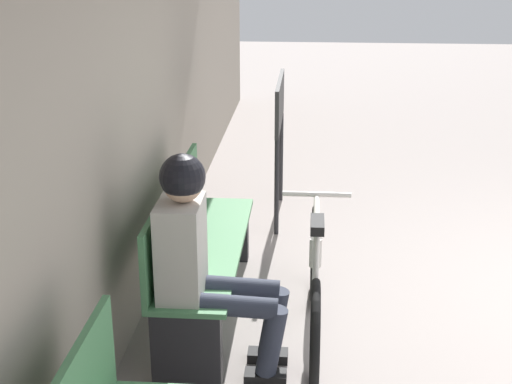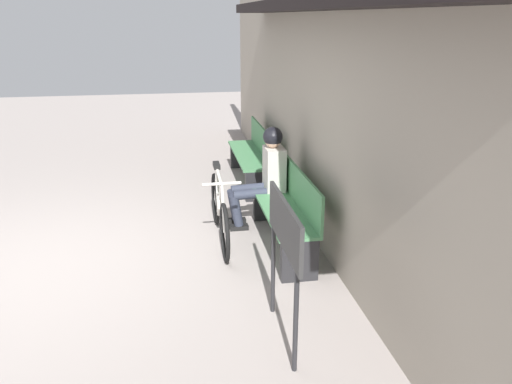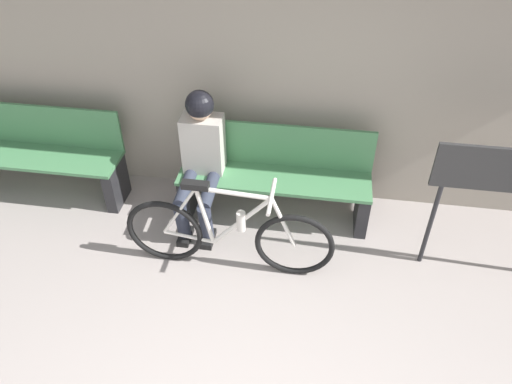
{
  "view_description": "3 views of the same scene",
  "coord_description": "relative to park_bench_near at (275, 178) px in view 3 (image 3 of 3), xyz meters",
  "views": [
    {
      "loc": [
        -3.98,
        1.79,
        2.19
      ],
      "look_at": [
        -0.26,
        2.07,
        0.85
      ],
      "focal_mm": 50.0,
      "sensor_mm": 36.0,
      "label": 1
    },
    {
      "loc": [
        4.77,
        1.25,
        2.38
      ],
      "look_at": [
        -0.24,
        2.12,
        0.59
      ],
      "focal_mm": 35.0,
      "sensor_mm": 36.0,
      "label": 2
    },
    {
      "loc": [
        0.24,
        -0.97,
        3.03
      ],
      "look_at": [
        -0.19,
        1.91,
        0.65
      ],
      "focal_mm": 35.0,
      "sensor_mm": 36.0,
      "label": 3
    }
  ],
  "objects": [
    {
      "name": "signboard",
      "position": [
        1.64,
        -0.41,
        0.47
      ],
      "size": [
        0.96,
        0.04,
        1.14
      ],
      "color": "#232326",
      "rests_on": "ground_plane"
    },
    {
      "name": "park_bench_far",
      "position": [
        -2.26,
        0.0,
        0.0
      ],
      "size": [
        1.72,
        0.42,
        0.85
      ],
      "color": "#477F51",
      "rests_on": "ground_plane"
    },
    {
      "name": "person_seated",
      "position": [
        -0.61,
        -0.12,
        0.29
      ],
      "size": [
        0.34,
        0.66,
        1.2
      ],
      "color": "#2D3342",
      "rests_on": "ground_plane"
    },
    {
      "name": "storefront_wall",
      "position": [
        0.11,
        0.39,
        1.27
      ],
      "size": [
        12.0,
        0.56,
        3.2
      ],
      "color": "#9E9384",
      "rests_on": "ground_plane"
    },
    {
      "name": "park_bench_near",
      "position": [
        0.0,
        0.0,
        0.0
      ],
      "size": [
        1.64,
        0.42,
        0.85
      ],
      "color": "#477F51",
      "rests_on": "ground_plane"
    },
    {
      "name": "bicycle",
      "position": [
        -0.27,
        -0.7,
        -0.05
      ],
      "size": [
        1.64,
        0.4,
        0.83
      ],
      "color": "black",
      "rests_on": "ground_plane"
    }
  ]
}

